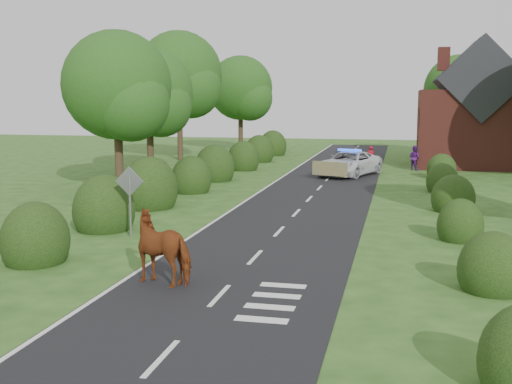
% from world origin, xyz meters
% --- Properties ---
extents(ground, '(120.00, 120.00, 0.00)m').
position_xyz_m(ground, '(0.00, 0.00, 0.00)').
color(ground, '#2A4C1B').
extents(road, '(6.00, 70.00, 0.02)m').
position_xyz_m(road, '(0.00, 15.00, 0.01)').
color(road, black).
rests_on(road, ground).
extents(road_markings, '(4.96, 70.00, 0.01)m').
position_xyz_m(road_markings, '(-1.60, 12.93, 0.03)').
color(road_markings, white).
rests_on(road_markings, road).
extents(hedgerow_left, '(2.75, 50.41, 3.00)m').
position_xyz_m(hedgerow_left, '(-6.51, 11.69, 0.75)').
color(hedgerow_left, black).
rests_on(hedgerow_left, ground).
extents(hedgerow_right, '(2.10, 45.78, 2.10)m').
position_xyz_m(hedgerow_right, '(6.60, 11.21, 0.55)').
color(hedgerow_right, black).
rests_on(hedgerow_right, ground).
extents(tree_left_a, '(5.74, 5.60, 8.38)m').
position_xyz_m(tree_left_a, '(-9.75, 11.86, 5.34)').
color(tree_left_a, '#332316').
rests_on(tree_left_a, ground).
extents(tree_left_b, '(5.74, 5.60, 8.07)m').
position_xyz_m(tree_left_b, '(-11.25, 19.86, 5.04)').
color(tree_left_b, '#332316').
rests_on(tree_left_b, ground).
extents(tree_left_c, '(6.97, 6.80, 10.22)m').
position_xyz_m(tree_left_c, '(-12.70, 29.83, 6.53)').
color(tree_left_c, '#332316').
rests_on(tree_left_c, ground).
extents(tree_left_d, '(6.15, 6.00, 8.89)m').
position_xyz_m(tree_left_d, '(-10.23, 39.85, 5.64)').
color(tree_left_d, '#332316').
rests_on(tree_left_d, ground).
extents(tree_right_c, '(6.15, 6.00, 8.58)m').
position_xyz_m(tree_right_c, '(9.27, 37.85, 5.34)').
color(tree_right_c, '#332316').
rests_on(tree_right_c, ground).
extents(road_sign, '(1.06, 0.08, 2.53)m').
position_xyz_m(road_sign, '(-5.00, 2.00, 1.65)').
color(road_sign, gray).
rests_on(road_sign, ground).
extents(house, '(8.00, 7.40, 9.17)m').
position_xyz_m(house, '(9.49, 30.00, 3.79)').
color(house, brown).
rests_on(house, ground).
extents(cow, '(2.51, 1.73, 1.62)m').
position_xyz_m(cow, '(-1.76, -3.07, 0.81)').
color(cow, '#5D1C13').
rests_on(cow, ground).
extents(police_van, '(4.33, 6.15, 1.70)m').
position_xyz_m(police_van, '(1.11, 22.26, 0.78)').
color(police_van, silver).
rests_on(police_van, ground).
extents(pedestrian_red, '(0.62, 0.48, 1.54)m').
position_xyz_m(pedestrian_red, '(2.21, 27.54, 0.77)').
color(pedestrian_red, '#AF0D1E').
rests_on(pedestrian_red, ground).
extents(pedestrian_purple, '(1.05, 1.01, 1.70)m').
position_xyz_m(pedestrian_purple, '(5.24, 26.43, 0.85)').
color(pedestrian_purple, '#4E176C').
rests_on(pedestrian_purple, ground).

